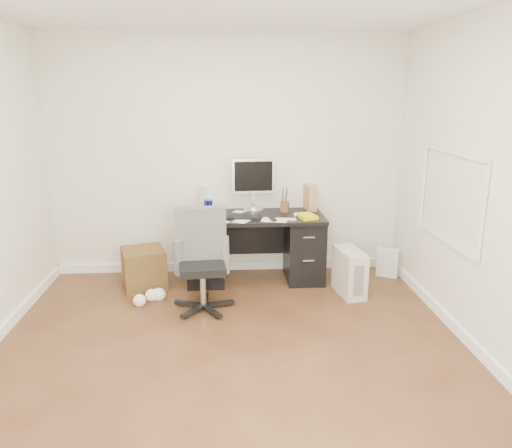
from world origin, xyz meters
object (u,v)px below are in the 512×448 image
(lcd_monitor, at_px, (253,185))
(wicker_basket, at_px, (144,269))
(desk, at_px, (255,246))
(keyboard, at_px, (242,217))
(office_chair, at_px, (202,262))
(pc_tower, at_px, (349,272))

(lcd_monitor, distance_m, wicker_basket, 1.52)
(lcd_monitor, bearing_deg, wicker_basket, -164.90)
(desk, height_order, keyboard, keyboard)
(office_chair, bearing_deg, keyboard, 52.68)
(desk, distance_m, lcd_monitor, 0.69)
(lcd_monitor, bearing_deg, pc_tower, -37.86)
(wicker_basket, bearing_deg, lcd_monitor, 17.45)
(lcd_monitor, distance_m, office_chair, 1.26)
(lcd_monitor, distance_m, keyboard, 0.47)
(desk, bearing_deg, keyboard, -139.83)
(keyboard, relative_size, pc_tower, 0.81)
(keyboard, bearing_deg, lcd_monitor, 75.17)
(desk, height_order, lcd_monitor, lcd_monitor)
(desk, relative_size, keyboard, 3.84)
(desk, height_order, pc_tower, desk)
(wicker_basket, bearing_deg, office_chair, -42.64)
(lcd_monitor, relative_size, wicker_basket, 1.40)
(office_chair, relative_size, wicker_basket, 2.28)
(lcd_monitor, height_order, wicker_basket, lcd_monitor)
(pc_tower, bearing_deg, office_chair, -177.14)
(desk, relative_size, pc_tower, 3.11)
(lcd_monitor, bearing_deg, desk, -89.92)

